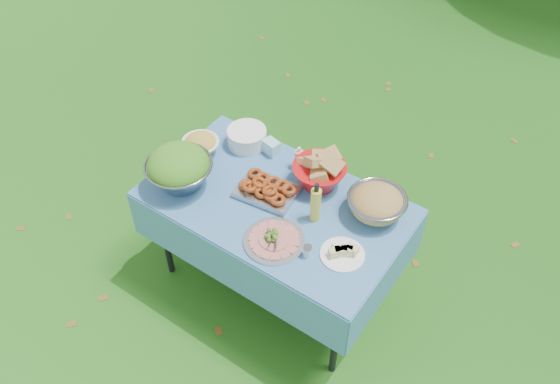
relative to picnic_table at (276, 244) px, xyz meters
The scene contains 14 objects.
ground 0.38m from the picnic_table, ahead, with size 80.00×80.00×0.00m, color #0A3209.
picnic_table is the anchor object (origin of this frame).
salad_bowl 0.76m from the picnic_table, 159.30° to the right, with size 0.38×0.38×0.25m, color gray, non-canonical shape.
pasta_bowl_white 0.76m from the picnic_table, behind, with size 0.22×0.22×0.12m, color white, non-canonical shape.
plate_stack 0.68m from the picnic_table, 144.77° to the left, with size 0.24×0.24×0.11m, color white.
wipes_box 0.59m from the picnic_table, 128.58° to the left, with size 0.10×0.07×0.09m, color #A2E7FA.
sanitizer_bottle 0.55m from the picnic_table, 99.38° to the left, with size 0.05×0.05×0.15m, color pink.
bread_bowl 0.56m from the picnic_table, 64.47° to the left, with size 0.31×0.31×0.21m, color red, non-canonical shape.
pasta_bowl_steel 0.73m from the picnic_table, 25.16° to the left, with size 0.32×0.32×0.17m, color gray, non-canonical shape.
fried_tray 0.43m from the picnic_table, 164.92° to the left, with size 0.33×0.23×0.08m, color #AAABAF.
charcuterie_platter 0.51m from the picnic_table, 56.24° to the right, with size 0.33×0.33×0.08m, color silver.
oil_bottle 0.57m from the picnic_table, ahead, with size 0.06×0.06×0.26m, color gold.
cheese_plate 0.66m from the picnic_table, 12.90° to the right, with size 0.23×0.23×0.06m, color white.
shaker 0.59m from the picnic_table, 31.81° to the right, with size 0.05×0.05×0.07m, color silver.
Camera 1 is at (1.32, -1.85, 3.18)m, focal length 38.00 mm.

